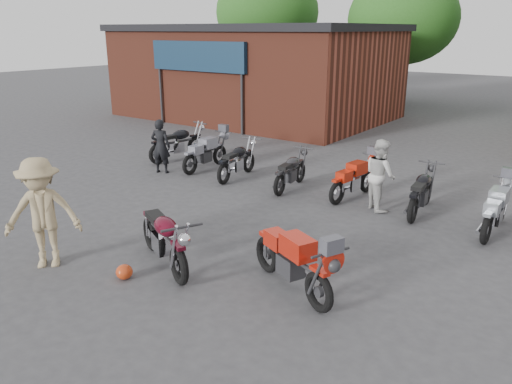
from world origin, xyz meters
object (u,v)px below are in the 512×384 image
Objects in this scene: row_bike_5 at (422,189)px; row_bike_6 at (496,207)px; helmet at (124,272)px; person_dark at (161,146)px; person_tan at (42,213)px; person_light at (380,175)px; row_bike_2 at (237,159)px; row_bike_3 at (291,169)px; row_bike_0 at (178,141)px; vintage_motorcycle at (164,234)px; row_bike_4 at (354,177)px; row_bike_1 at (206,151)px; sportbike at (293,257)px.

row_bike_5 is 1.02× the size of row_bike_6.
person_dark is (-4.38, 5.03, 0.67)m from helmet.
row_bike_6 is at bearing -0.69° from person_tan.
person_dark is at bearing 95.44° from row_bike_6.
person_dark is 6.50m from person_light.
row_bike_5 is at bearing -95.20° from row_bike_2.
row_bike_2 reaches higher than row_bike_3.
vintage_motorcycle is at bearing -129.41° from row_bike_0.
helmet is 0.15× the size of row_bike_5.
row_bike_0 reaches higher than row_bike_5.
person_tan is (2.87, -5.50, 0.20)m from person_dark.
vintage_motorcycle is 7.78m from row_bike_0.
row_bike_6 reaches higher than helmet.
person_tan is 7.78m from row_bike_0.
row_bike_2 is 1.02× the size of row_bike_4.
row_bike_3 is 0.96× the size of row_bike_6.
person_light is 2.54m from row_bike_3.
row_bike_1 is at bearing 74.97° from row_bike_2.
row_bike_5 is (1.73, -0.07, 0.02)m from row_bike_4.
sportbike is at bearing -130.86° from row_bike_1.
row_bike_0 is (-3.57, 6.90, -0.39)m from person_tan.
person_light reaches higher than person_dark.
row_bike_5 is (7.34, 1.14, -0.23)m from person_dark.
sportbike reaches higher than row_bike_6.
sportbike is 9.15m from row_bike_0.
row_bike_4 is (2.74, 6.71, -0.46)m from person_tan.
person_dark reaches higher than row_bike_1.
helmet is 6.25m from person_light.
vintage_motorcycle reaches higher than row_bike_2.
person_light reaches higher than row_bike_3.
vintage_motorcycle is at bearing 139.60° from row_bike_6.
row_bike_2 and row_bike_6 have the same top height.
vintage_motorcycle is 1.02× the size of row_bike_0.
helmet is 6.86m from row_bike_5.
person_light is 0.86× the size of row_bike_1.
row_bike_2 is 1.05× the size of row_bike_3.
row_bike_5 is (0.89, 0.32, -0.27)m from person_light.
row_bike_0 is 4.65m from row_bike_3.
vintage_motorcycle is 5.44m from person_light.
helmet is 0.15× the size of row_bike_4.
row_bike_5 is 1.66m from row_bike_6.
sportbike reaches higher than helmet.
helmet is at bearing -81.38° from vintage_motorcycle.
row_bike_5 is (2.96, 6.18, 0.44)m from helmet.
row_bike_3 is at bearing 87.33° from row_bike_5.
row_bike_0 is 1.55m from row_bike_1.
row_bike_5 is at bearing -84.24° from row_bike_0.
vintage_motorcycle is 2.15m from person_tan.
row_bike_4 is at bearing 20.87° from person_tan.
person_tan is 1.07× the size of row_bike_4.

